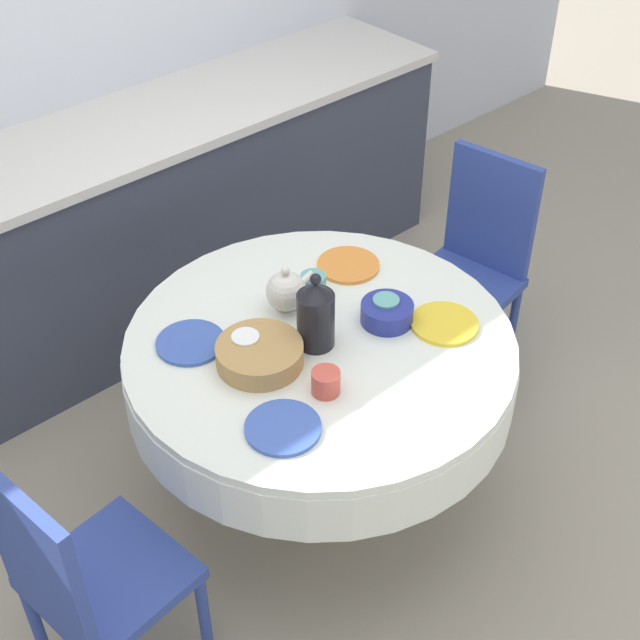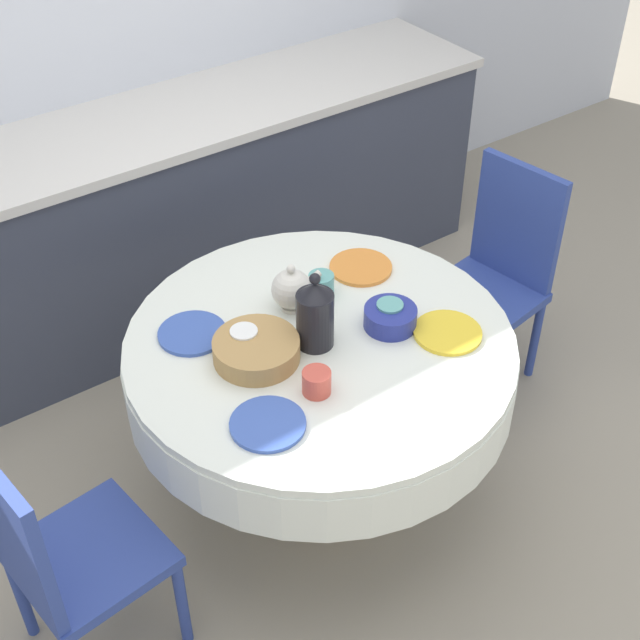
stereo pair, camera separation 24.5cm
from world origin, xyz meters
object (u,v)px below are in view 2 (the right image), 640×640
object	(u,v)px
coffee_carafe	(315,314)
teapot	(292,289)
chair_left	(497,270)
chair_right	(59,553)

from	to	relation	value
coffee_carafe	teapot	bearing A→B (deg)	77.88
chair_left	teapot	world-z (taller)	chair_left
chair_left	teapot	distance (m)	1.00
chair_right	coffee_carafe	bearing A→B (deg)	89.84
chair_right	coffee_carafe	size ratio (longest dim) A/B	3.43
chair_right	teapot	xyz separation A→B (m)	(1.00, 0.30, 0.30)
chair_left	chair_right	xyz separation A→B (m)	(-1.95, -0.27, 0.00)
chair_left	coffee_carafe	xyz separation A→B (m)	(-1.00, -0.16, 0.34)
chair_right	teapot	distance (m)	1.08
chair_left	coffee_carafe	size ratio (longest dim) A/B	3.43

